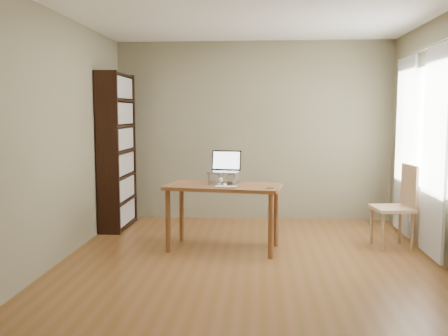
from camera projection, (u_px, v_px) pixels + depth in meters
The scene contains 10 objects.
room at pixel (253, 139), 5.08m from camera, with size 4.04×4.54×2.64m.
bookshelf at pixel (117, 151), 6.77m from camera, with size 0.30×0.90×2.10m.
curtains at pixel (418, 147), 5.74m from camera, with size 0.03×1.90×2.25m.
desk at pixel (223, 194), 5.69m from camera, with size 1.36×0.82×0.75m.
laptop_stand at pixel (224, 177), 5.75m from camera, with size 0.32×0.25×0.13m.
laptop at pixel (224, 167), 5.80m from camera, with size 0.38×0.34×0.24m.
keyboard at pixel (226, 187), 5.46m from camera, with size 0.27×0.14×0.02m.
coaster at pixel (270, 188), 5.40m from camera, with size 0.09×0.09×0.01m, color brown.
cat at pixel (226, 178), 5.78m from camera, with size 0.25×0.49×0.16m.
chair at pixel (399, 203), 5.78m from camera, with size 0.48×0.48×0.97m.
Camera 1 is at (0.10, -5.08, 1.57)m, focal length 40.00 mm.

